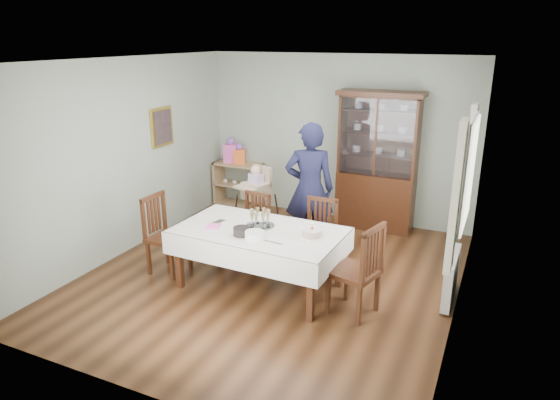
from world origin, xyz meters
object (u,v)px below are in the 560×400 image
Objects in this scene: china_cabinet at (377,160)px; sideboard at (239,185)px; dining_table at (259,258)px; chair_far_right at (317,251)px; gift_bag_orange at (239,155)px; birthday_cake at (312,233)px; chair_far_left at (251,241)px; high_chair at (256,208)px; woman at (309,189)px; gift_bag_pink at (231,152)px; chair_end_right at (355,287)px; chair_end_left at (168,249)px; champagne_tray at (260,222)px.

china_cabinet is 2.42× the size of sideboard.
dining_table is 0.87m from chair_far_right.
gift_bag_orange is (-2.46, 0.00, -0.16)m from china_cabinet.
gift_bag_orange is at bearing 132.84° from birthday_cake.
chair_far_left is 0.96m from high_chair.
sideboard is 0.81× the size of high_chair.
woman is at bearing 82.95° from dining_table.
sideboard is 0.62m from gift_bag_pink.
chair_far_right is 1.55m from high_chair.
chair_far_left is at bearing -57.33° from gift_bag_orange.
birthday_cake is at bearing -89.99° from chair_end_right.
sideboard is 0.93× the size of chair_far_right.
chair_end_right is 0.96× the size of high_chair.
dining_table is 1.29m from chair_end_left.
chair_end_left is at bearing -171.27° from champagne_tray.
high_chair is (-2.05, 1.62, 0.12)m from chair_end_right.
china_cabinet is 8.24× the size of birthday_cake.
chair_end_right is (1.69, -0.75, 0.04)m from chair_far_left.
chair_far_right is 1.96m from chair_end_left.
gift_bag_orange is (-1.86, 1.35, 0.02)m from woman.
champagne_tray is 3.02m from gift_bag_orange.
woman is at bearing 4.20° from high_chair.
chair_end_left is at bearing -81.26° from gift_bag_orange.
gift_bag_pink is at bearing 14.47° from chair_end_left.
chair_end_right reaches higher than chair_far_left.
birthday_cake is (-0.57, 0.15, 0.49)m from chair_end_right.
chair_far_left is 2.66× the size of champagne_tray.
china_cabinet reaches higher than gift_bag_pink.
woman is at bearing 112.87° from birthday_cake.
chair_end_left is (0.45, -2.72, -0.10)m from sideboard.
gift_bag_orange is at bearing 137.48° from chair_far_right.
chair_end_left is 2.52m from chair_end_right.
gift_bag_orange reaches higher than birthday_cake.
chair_end_left is at bearing -86.25° from high_chair.
high_chair is at bearing -13.73° from chair_end_left.
china_cabinet is at bearing 79.98° from chair_far_right.
chair_end_right is 1.37m from champagne_tray.
dining_table is at bearing -56.35° from sideboard.
gift_bag_orange is (-2.94, 2.70, 0.64)m from chair_end_right.
woman is at bearing 51.52° from chair_far_left.
gift_bag_orange is (-2.19, 1.89, 0.68)m from chair_far_right.
woman reaches higher than gift_bag_pink.
sideboard is 1.98× the size of gift_bag_pink.
china_cabinet is at bearing -0.04° from gift_bag_orange.
chair_far_right is 0.94× the size of chair_end_left.
woman reaches higher than champagne_tray.
chair_far_left reaches higher than dining_table.
birthday_cake is at bearing -21.42° from chair_far_left.
sideboard reaches higher than dining_table.
gift_bag_pink is (-3.10, 2.70, 0.68)m from chair_end_right.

